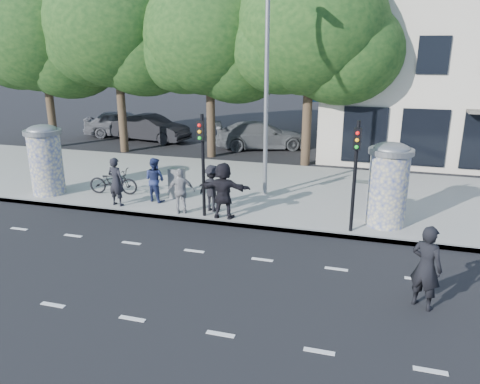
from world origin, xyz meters
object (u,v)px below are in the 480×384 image
(ad_column_right, at_px, (388,183))
(traffic_pole_near, at_px, (202,155))
(ped_e, at_px, (181,191))
(ped_b, at_px, (116,182))
(cabinet_right, at_px, (360,200))
(street_lamp, at_px, (266,69))
(car_left, at_px, (124,123))
(cabinet_left, at_px, (177,183))
(ped_f, at_px, (223,190))
(bicycle, at_px, (113,181))
(ad_column_left, at_px, (46,158))
(man_road, at_px, (426,267))
(car_right, at_px, (261,135))
(ped_d, at_px, (212,188))
(ped_c, at_px, (155,180))
(traffic_pole_far, at_px, (355,166))
(car_mid, at_px, (151,128))

(ad_column_right, height_order, traffic_pole_near, traffic_pole_near)
(ad_column_right, bearing_deg, ped_e, -172.68)
(ped_b, relative_size, cabinet_right, 1.40)
(ped_e, bearing_deg, street_lamp, -149.30)
(car_left, bearing_deg, cabinet_left, -163.04)
(ped_f, relative_size, bicycle, 1.00)
(ad_column_left, relative_size, ped_b, 1.52)
(man_road, xyz_separation_m, car_right, (-7.48, 15.33, -0.22))
(ped_d, bearing_deg, ped_b, 20.78)
(traffic_pole_near, height_order, ped_d, traffic_pole_near)
(traffic_pole_near, bearing_deg, ped_b, 176.81)
(ped_c, relative_size, ped_e, 1.03)
(cabinet_right, bearing_deg, ad_column_left, -173.87)
(ped_c, bearing_deg, ped_e, 161.84)
(traffic_pole_far, relative_size, cabinet_right, 2.73)
(ped_e, xyz_separation_m, bicycle, (-3.35, 1.27, -0.29))
(ped_b, relative_size, ped_d, 1.08)
(ped_b, height_order, bicycle, ped_b)
(ped_b, distance_m, man_road, 10.68)
(traffic_pole_far, height_order, car_mid, traffic_pole_far)
(ped_f, height_order, bicycle, ped_f)
(cabinet_right, bearing_deg, street_lamp, 159.79)
(man_road, height_order, car_left, man_road)
(traffic_pole_far, bearing_deg, ad_column_left, 176.45)
(ped_e, bearing_deg, car_right, -110.44)
(cabinet_right, bearing_deg, ped_c, -174.65)
(ad_column_left, bearing_deg, car_right, 62.35)
(car_left, bearing_deg, ped_d, -160.24)
(man_road, relative_size, car_mid, 0.41)
(traffic_pole_near, bearing_deg, street_lamp, 63.77)
(cabinet_left, bearing_deg, ped_d, -23.31)
(car_left, xyz_separation_m, car_right, (9.39, -1.23, -0.07))
(ped_c, distance_m, cabinet_left, 0.88)
(street_lamp, distance_m, bicycle, 7.11)
(ped_c, height_order, cabinet_left, ped_c)
(car_right, bearing_deg, ad_column_left, 130.39)
(traffic_pole_near, relative_size, man_road, 1.75)
(ped_d, distance_m, ped_f, 0.82)
(ped_b, distance_m, car_right, 11.70)
(man_road, height_order, car_mid, man_road)
(ad_column_right, distance_m, man_road, 4.72)
(ped_b, distance_m, ped_e, 2.53)
(man_road, bearing_deg, ped_b, 10.97)
(bicycle, relative_size, car_left, 0.39)
(ad_column_left, bearing_deg, ped_e, -6.41)
(ped_f, height_order, car_left, ped_f)
(traffic_pole_near, xyz_separation_m, car_left, (-10.27, 12.85, -1.40))
(ad_column_left, relative_size, ped_e, 1.69)
(bicycle, bearing_deg, cabinet_right, -99.02)
(street_lamp, height_order, ped_d, street_lamp)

